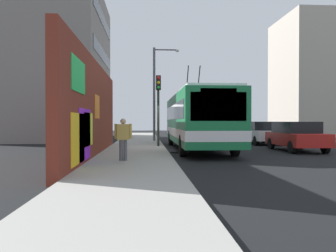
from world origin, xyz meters
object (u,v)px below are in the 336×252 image
object	(u,v)px
parked_car_black	(239,130)
traffic_light	(158,98)
pedestrian_near_wall	(123,136)
street_lamp	(157,87)
parked_car_white	(260,132)
parked_car_red	(296,136)
city_bus	(197,119)

from	to	relation	value
parked_car_black	traffic_light	size ratio (longest dim) A/B	1.16
parked_car_black	pedestrian_near_wall	bearing A→B (deg)	151.44
pedestrian_near_wall	street_lamp	distance (m)	13.30
parked_car_white	street_lamp	size ratio (longest dim) A/B	0.64
parked_car_black	traffic_light	distance (m)	11.99
parked_car_black	pedestrian_near_wall	size ratio (longest dim) A/B	3.07
parked_car_red	traffic_light	size ratio (longest dim) A/B	1.03
traffic_light	pedestrian_near_wall	bearing A→B (deg)	167.64
parked_car_red	parked_car_black	size ratio (longest dim) A/B	0.89
parked_car_black	parked_car_red	bearing A→B (deg)	-180.00
parked_car_white	parked_car_black	xyz separation A→B (m)	(5.48, 0.00, 0.00)
city_bus	pedestrian_near_wall	size ratio (longest dim) A/B	7.40
parked_car_white	street_lamp	xyz separation A→B (m)	(1.93, 7.23, 3.31)
parked_car_red	parked_car_black	xyz separation A→B (m)	(11.20, 0.00, 0.00)
parked_car_red	street_lamp	xyz separation A→B (m)	(7.65, 7.23, 3.31)
traffic_light	street_lamp	bearing A→B (deg)	-1.18
parked_car_red	street_lamp	distance (m)	11.03
city_bus	traffic_light	world-z (taller)	city_bus
parked_car_black	street_lamp	size ratio (longest dim) A/B	0.69
parked_car_white	pedestrian_near_wall	xyz separation A→B (m)	(-10.90, 8.91, 0.22)
pedestrian_near_wall	street_lamp	world-z (taller)	street_lamp
city_bus	parked_car_black	size ratio (longest dim) A/B	2.41
parked_car_black	street_lamp	bearing A→B (deg)	116.18
parked_car_white	pedestrian_near_wall	bearing A→B (deg)	140.71
parked_car_white	traffic_light	distance (m)	8.52
parked_car_black	pedestrian_near_wall	distance (m)	18.65
traffic_light	street_lamp	world-z (taller)	street_lamp
parked_car_black	traffic_light	xyz separation A→B (m)	(-9.24, 7.35, 2.09)
traffic_light	street_lamp	xyz separation A→B (m)	(5.68, -0.12, 1.21)
city_bus	parked_car_white	distance (m)	6.92
street_lamp	parked_car_white	bearing A→B (deg)	-104.92
pedestrian_near_wall	city_bus	bearing A→B (deg)	-30.05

